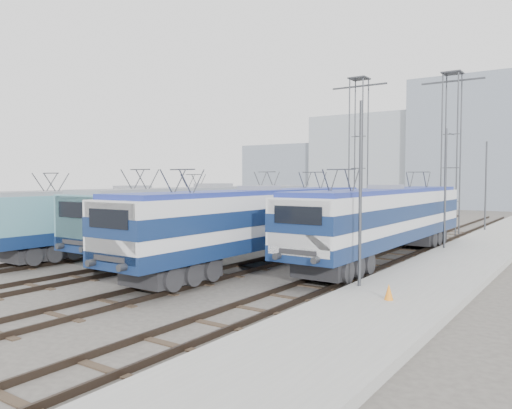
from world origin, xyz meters
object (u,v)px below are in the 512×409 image
object	(u,v)px
locomotive_center_left	(211,213)
locomotive_center_right	(257,218)
locomotive_far_left	(130,213)
mast_mid	(445,191)
mast_front	(360,198)
mast_rear	(486,188)
safety_cone	(389,292)
catenary_tower_west	(358,147)
catenary_tower_east	(451,146)
locomotive_far_right	(385,216)

from	to	relation	value
locomotive_center_left	locomotive_center_right	xyz separation A→B (m)	(4.50, -1.95, 0.02)
locomotive_far_left	mast_mid	distance (m)	18.00
mast_front	mast_rear	distance (m)	24.00
locomotive_far_left	safety_cone	world-z (taller)	locomotive_far_left
locomotive_center_right	catenary_tower_west	bearing A→B (deg)	97.40
catenary_tower_east	catenary_tower_west	bearing A→B (deg)	-162.90
locomotive_far_left	mast_rear	xyz separation A→B (m)	(15.35, 21.31, 1.31)
safety_cone	mast_rear	bearing A→B (deg)	93.65
catenary_tower_east	mast_mid	world-z (taller)	catenary_tower_east
locomotive_far_left	catenary_tower_east	xyz separation A→B (m)	(13.25, 19.31, 4.45)
locomotive_far_left	mast_rear	world-z (taller)	mast_rear
mast_rear	locomotive_center_left	bearing A→B (deg)	-119.26
locomotive_far_left	locomotive_center_right	xyz separation A→B (m)	(9.00, -0.00, 0.10)
catenary_tower_east	safety_cone	xyz separation A→B (m)	(3.73, -23.46, -6.08)
mast_front	locomotive_center_right	bearing A→B (deg)	157.10
locomotive_center_left	locomotive_far_right	xyz separation A→B (m)	(9.00, 2.93, 0.04)
locomotive_center_left	mast_rear	size ratio (longest dim) A/B	2.60
mast_front	locomotive_center_left	bearing A→B (deg)	156.89
catenary_tower_west	safety_cone	bearing A→B (deg)	-64.52
locomotive_far_left	mast_front	distance (m)	15.64
locomotive_center_left	catenary_tower_west	bearing A→B (deg)	81.67
catenary_tower_west	mast_front	distance (m)	22.00
safety_cone	catenary_tower_east	bearing A→B (deg)	99.02
catenary_tower_east	safety_cone	world-z (taller)	catenary_tower_east
locomotive_center_left	mast_rear	bearing A→B (deg)	60.74
locomotive_far_left	mast_front	bearing A→B (deg)	-9.93
catenary_tower_east	safety_cone	distance (m)	24.52
mast_rear	locomotive_far_left	bearing A→B (deg)	-125.76
mast_rear	safety_cone	distance (m)	25.68
locomotive_far_left	mast_rear	distance (m)	26.30
locomotive_center_left	safety_cone	size ratio (longest dim) A/B	34.79
locomotive_far_right	catenary_tower_west	size ratio (longest dim) A/B	1.50
locomotive_center_left	mast_front	size ratio (longest dim) A/B	2.60
locomotive_far_right	safety_cone	distance (m)	9.81
locomotive_far_right	catenary_tower_east	bearing A→B (deg)	90.99
locomotive_center_left	locomotive_far_left	bearing A→B (deg)	-156.62
locomotive_center_left	mast_front	bearing A→B (deg)	-23.11
locomotive_center_right	mast_mid	world-z (taller)	mast_mid
catenary_tower_east	mast_front	distance (m)	22.32
locomotive_center_right	mast_front	size ratio (longest dim) A/B	2.56
catenary_tower_west	catenary_tower_east	world-z (taller)	same
locomotive_far_left	catenary_tower_west	bearing A→B (deg)	68.70
locomotive_far_left	locomotive_center_left	xyz separation A→B (m)	(4.50, 1.95, 0.08)
mast_mid	mast_rear	xyz separation A→B (m)	(0.00, 12.00, 0.00)
locomotive_center_right	mast_rear	world-z (taller)	mast_rear
locomotive_center_left	catenary_tower_east	bearing A→B (deg)	63.26
locomotive_center_right	catenary_tower_west	xyz separation A→B (m)	(-2.25, 17.32, 4.35)
mast_front	mast_mid	world-z (taller)	same
locomotive_center_right	mast_front	bearing A→B (deg)	-22.90
locomotive_far_left	mast_rear	size ratio (longest dim) A/B	2.51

